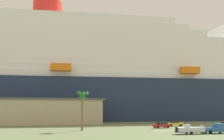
{
  "coord_description": "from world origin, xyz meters",
  "views": [
    {
      "loc": [
        -23.56,
        -64.49,
        5.86
      ],
      "look_at": [
        -9.63,
        22.82,
        18.4
      ],
      "focal_mm": 42.04,
      "sensor_mm": 36.0,
      "label": 1
    }
  ],
  "objects": [
    {
      "name": "parked_car_yellow_taxi",
      "position": [
        8.95,
        14.26,
        0.83
      ],
      "size": [
        4.7,
        2.42,
        1.58
      ],
      "color": "yellow",
      "rests_on": "ground_plane"
    },
    {
      "name": "ground_plane",
      "position": [
        0.0,
        30.0,
        0.0
      ],
      "size": [
        600.0,
        600.0,
        0.0
      ],
      "primitive_type": "plane",
      "color": "#66754C"
    },
    {
      "name": "terminal_building",
      "position": [
        -41.29,
        34.52,
        4.49
      ],
      "size": [
        60.23,
        27.31,
        8.93
      ],
      "color": "#B7A88C",
      "rests_on": "ground_plane"
    },
    {
      "name": "small_boat_on_trailer",
      "position": [
        3.42,
        -9.07,
        0.96
      ],
      "size": [
        8.57,
        2.48,
        2.15
      ],
      "color": "#595960",
      "rests_on": "ground_plane"
    },
    {
      "name": "pickup_truck",
      "position": [
        9.05,
        -8.71,
        1.04
      ],
      "size": [
        5.71,
        2.56,
        2.2
      ],
      "color": "#2659A5",
      "rests_on": "ground_plane"
    },
    {
      "name": "palm_tree",
      "position": [
        -20.44,
        2.72,
        7.93
      ],
      "size": [
        3.54,
        3.54,
        9.93
      ],
      "color": "brown",
      "rests_on": "ground_plane"
    },
    {
      "name": "parked_car_red_hatchback",
      "position": [
        2.27,
        8.07,
        0.84
      ],
      "size": [
        4.88,
        2.58,
        1.58
      ],
      "color": "red",
      "rests_on": "ground_plane"
    },
    {
      "name": "cruise_ship",
      "position": [
        -2.52,
        58.64,
        18.12
      ],
      "size": [
        274.85,
        42.44,
        65.34
      ],
      "color": "#1E2D4C",
      "rests_on": "ground_plane"
    }
  ]
}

